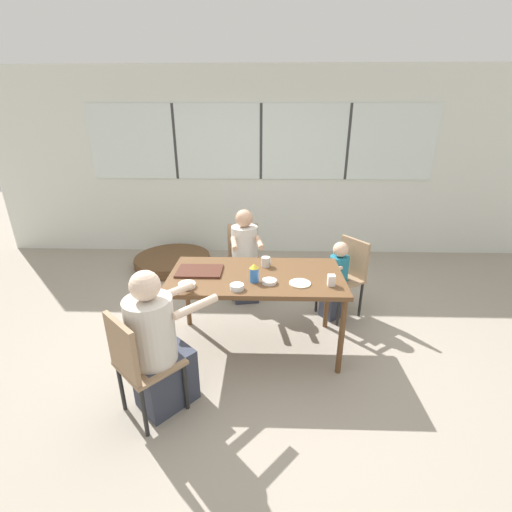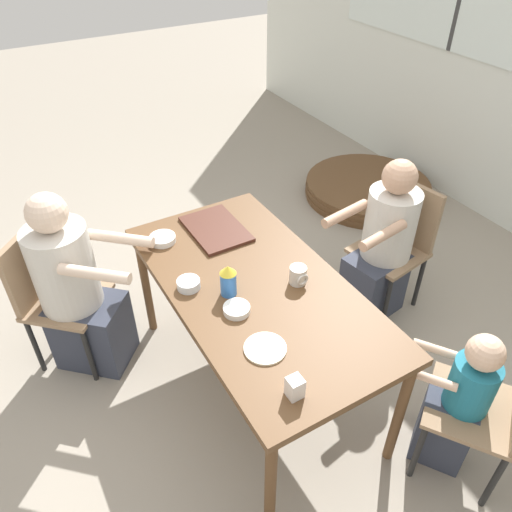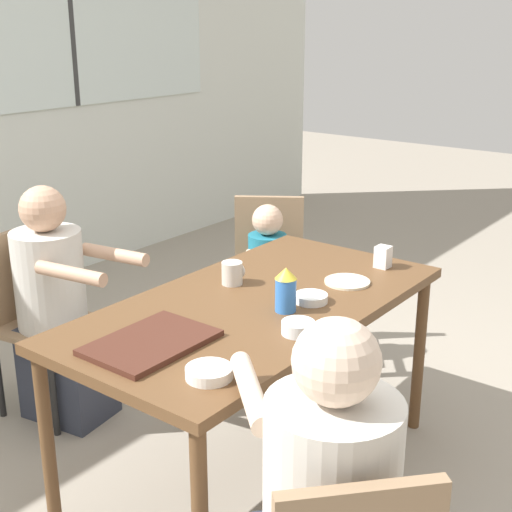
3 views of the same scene
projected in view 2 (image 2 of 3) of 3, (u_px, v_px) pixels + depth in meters
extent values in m
plane|color=gray|center=(256.00, 383.00, 2.93)|extent=(16.00, 16.00, 0.00)
cube|color=brown|center=(256.00, 288.00, 2.47)|extent=(1.56, 0.81, 0.04)
cylinder|color=brown|center=(146.00, 286.00, 3.06)|extent=(0.05, 0.05, 0.73)
cylinder|color=brown|center=(270.00, 488.00, 2.07)|extent=(0.05, 0.05, 0.73)
cylinder|color=brown|center=(247.00, 250.00, 3.35)|extent=(0.05, 0.05, 0.73)
cylinder|color=brown|center=(400.00, 413.00, 2.35)|extent=(0.05, 0.05, 0.73)
cube|color=#937556|center=(68.00, 302.00, 2.85)|extent=(0.57, 0.57, 0.03)
cube|color=#937556|center=(29.00, 267.00, 2.74)|extent=(0.30, 0.28, 0.42)
cylinder|color=black|center=(115.00, 314.00, 3.09)|extent=(0.03, 0.03, 0.42)
cylinder|color=black|center=(89.00, 355.00, 2.83)|extent=(0.03, 0.03, 0.42)
cylinder|color=black|center=(65.00, 306.00, 3.15)|extent=(0.03, 0.03, 0.42)
cylinder|color=black|center=(35.00, 345.00, 2.88)|extent=(0.03, 0.03, 0.42)
cube|color=#937556|center=(388.00, 253.00, 3.21)|extent=(0.46, 0.46, 0.03)
cube|color=#937556|center=(412.00, 214.00, 3.17)|extent=(0.38, 0.10, 0.42)
cylinder|color=black|center=(387.00, 303.00, 3.16)|extent=(0.03, 0.03, 0.42)
cylinder|color=black|center=(347.00, 277.00, 3.37)|extent=(0.03, 0.03, 0.42)
cylinder|color=black|center=(419.00, 281.00, 3.33)|extent=(0.03, 0.03, 0.42)
cylinder|color=black|center=(379.00, 257.00, 3.54)|extent=(0.03, 0.03, 0.42)
cube|color=#937556|center=(472.00, 408.00, 2.29)|extent=(0.56, 0.56, 0.03)
cylinder|color=black|center=(418.00, 451.00, 2.36)|extent=(0.03, 0.03, 0.42)
cylinder|color=black|center=(431.00, 397.00, 2.60)|extent=(0.03, 0.03, 0.42)
cylinder|color=black|center=(494.00, 481.00, 2.25)|extent=(0.03, 0.03, 0.42)
cylinder|color=black|center=(500.00, 421.00, 2.49)|extent=(0.03, 0.03, 0.42)
cube|color=#333847|center=(93.00, 330.00, 2.96)|extent=(0.50, 0.50, 0.45)
cylinder|color=beige|center=(63.00, 268.00, 2.68)|extent=(0.34, 0.34, 0.49)
sphere|color=beige|center=(47.00, 213.00, 2.47)|extent=(0.21, 0.21, 0.21)
cylinder|color=beige|center=(121.00, 238.00, 2.67)|extent=(0.29, 0.31, 0.06)
cylinder|color=beige|center=(94.00, 274.00, 2.44)|extent=(0.29, 0.31, 0.06)
cube|color=#333847|center=(373.00, 284.00, 3.29)|extent=(0.34, 0.42, 0.45)
cylinder|color=beige|center=(390.00, 224.00, 3.05)|extent=(0.31, 0.31, 0.45)
sphere|color=tan|center=(400.00, 177.00, 2.85)|extent=(0.21, 0.21, 0.21)
cylinder|color=tan|center=(383.00, 235.00, 2.75)|extent=(0.11, 0.35, 0.06)
cylinder|color=tan|center=(345.00, 213.00, 2.93)|extent=(0.11, 0.35, 0.06)
cube|color=#333847|center=(444.00, 428.00, 2.45)|extent=(0.31, 0.29, 0.45)
cylinder|color=#1E7089|center=(472.00, 385.00, 2.21)|extent=(0.20, 0.20, 0.27)
sphere|color=#DBB293|center=(485.00, 353.00, 2.08)|extent=(0.16, 0.16, 0.16)
cylinder|color=#DBB293|center=(431.00, 379.00, 2.17)|extent=(0.21, 0.16, 0.04)
cylinder|color=#DBB293|center=(438.00, 350.00, 2.30)|extent=(0.21, 0.16, 0.04)
cube|color=#472319|center=(216.00, 229.00, 2.82)|extent=(0.41, 0.28, 0.02)
cylinder|color=beige|center=(298.00, 275.00, 2.44)|extent=(0.08, 0.08, 0.09)
torus|color=beige|center=(303.00, 280.00, 2.41)|extent=(0.01, 0.06, 0.06)
cylinder|color=blue|center=(228.00, 284.00, 2.37)|extent=(0.08, 0.08, 0.13)
cone|color=gold|center=(228.00, 270.00, 2.32)|extent=(0.08, 0.08, 0.04)
cube|color=silver|center=(295.00, 387.00, 1.91)|extent=(0.06, 0.06, 0.09)
cylinder|color=white|center=(237.00, 309.00, 2.30)|extent=(0.13, 0.13, 0.03)
cylinder|color=silver|center=(189.00, 284.00, 2.43)|extent=(0.11, 0.11, 0.04)
cylinder|color=white|center=(163.00, 239.00, 2.73)|extent=(0.14, 0.14, 0.03)
cylinder|color=beige|center=(265.00, 348.00, 2.12)|extent=(0.19, 0.19, 0.01)
cylinder|color=brown|center=(366.00, 195.00, 4.59)|extent=(1.12, 1.12, 0.03)
cylinder|color=brown|center=(367.00, 192.00, 4.57)|extent=(1.13, 1.13, 0.03)
cylinder|color=brown|center=(367.00, 189.00, 4.56)|extent=(1.12, 1.12, 0.03)
cylinder|color=brown|center=(368.00, 186.00, 4.54)|extent=(1.13, 1.13, 0.03)
cylinder|color=brown|center=(368.00, 183.00, 4.52)|extent=(1.12, 1.12, 0.03)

